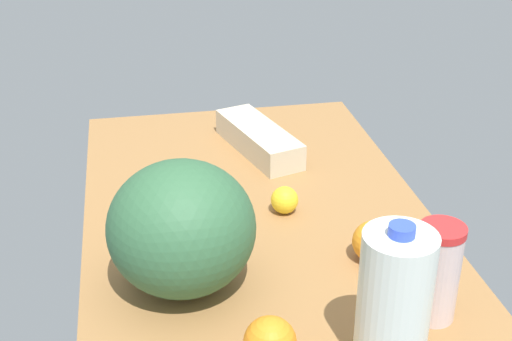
{
  "coord_description": "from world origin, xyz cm",
  "views": [
    {
      "loc": [
        -135.99,
        25.3,
        83.93
      ],
      "look_at": [
        0.0,
        0.0,
        13.0
      ],
      "focal_mm": 50.0,
      "sensor_mm": 36.0,
      "label": 1
    }
  ],
  "objects_px": {
    "egg_carton": "(259,139)",
    "lemon_by_jug": "(184,186)",
    "watermelon": "(182,228)",
    "lemon_loose": "(285,200)",
    "orange_beside_bowl": "(373,242)",
    "milk_jug": "(394,300)",
    "tumbler_cup": "(437,272)"
  },
  "relations": [
    {
      "from": "watermelon",
      "to": "lemon_by_jug",
      "type": "relative_size",
      "value": 3.47
    },
    {
      "from": "tumbler_cup",
      "to": "milk_jug",
      "type": "relative_size",
      "value": 0.72
    },
    {
      "from": "watermelon",
      "to": "milk_jug",
      "type": "bearing_deg",
      "value": -130.74
    },
    {
      "from": "watermelon",
      "to": "egg_carton",
      "type": "bearing_deg",
      "value": -24.12
    },
    {
      "from": "watermelon",
      "to": "lemon_by_jug",
      "type": "height_order",
      "value": "watermelon"
    },
    {
      "from": "watermelon",
      "to": "lemon_by_jug",
      "type": "xyz_separation_m",
      "value": [
        0.32,
        -0.03,
        -0.09
      ]
    },
    {
      "from": "egg_carton",
      "to": "orange_beside_bowl",
      "type": "relative_size",
      "value": 3.76
    },
    {
      "from": "egg_carton",
      "to": "lemon_by_jug",
      "type": "distance_m",
      "value": 0.32
    },
    {
      "from": "lemon_loose",
      "to": "orange_beside_bowl",
      "type": "bearing_deg",
      "value": -148.45
    },
    {
      "from": "watermelon",
      "to": "lemon_loose",
      "type": "xyz_separation_m",
      "value": [
        0.23,
        -0.25,
        -0.09
      ]
    },
    {
      "from": "watermelon",
      "to": "milk_jug",
      "type": "distance_m",
      "value": 0.41
    },
    {
      "from": "egg_carton",
      "to": "watermelon",
      "type": "xyz_separation_m",
      "value": [
        -0.55,
        0.25,
        0.09
      ]
    },
    {
      "from": "orange_beside_bowl",
      "to": "tumbler_cup",
      "type": "bearing_deg",
      "value": -165.97
    },
    {
      "from": "orange_beside_bowl",
      "to": "lemon_loose",
      "type": "bearing_deg",
      "value": 31.55
    },
    {
      "from": "tumbler_cup",
      "to": "lemon_by_jug",
      "type": "distance_m",
      "value": 0.63
    },
    {
      "from": "tumbler_cup",
      "to": "watermelon",
      "type": "bearing_deg",
      "value": 67.81
    },
    {
      "from": "egg_carton",
      "to": "tumbler_cup",
      "type": "bearing_deg",
      "value": 176.74
    },
    {
      "from": "egg_carton",
      "to": "milk_jug",
      "type": "height_order",
      "value": "milk_jug"
    },
    {
      "from": "watermelon",
      "to": "lemon_loose",
      "type": "bearing_deg",
      "value": -46.84
    },
    {
      "from": "egg_carton",
      "to": "milk_jug",
      "type": "distance_m",
      "value": 0.83
    },
    {
      "from": "egg_carton",
      "to": "watermelon",
      "type": "relative_size",
      "value": 1.16
    },
    {
      "from": "tumbler_cup",
      "to": "milk_jug",
      "type": "bearing_deg",
      "value": 129.0
    },
    {
      "from": "lemon_by_jug",
      "to": "lemon_loose",
      "type": "relative_size",
      "value": 1.28
    },
    {
      "from": "egg_carton",
      "to": "orange_beside_bowl",
      "type": "height_order",
      "value": "orange_beside_bowl"
    },
    {
      "from": "lemon_by_jug",
      "to": "orange_beside_bowl",
      "type": "distance_m",
      "value": 0.46
    },
    {
      "from": "tumbler_cup",
      "to": "milk_jug",
      "type": "distance_m",
      "value": 0.15
    },
    {
      "from": "tumbler_cup",
      "to": "lemon_by_jug",
      "type": "bearing_deg",
      "value": 38.71
    },
    {
      "from": "milk_jug",
      "to": "egg_carton",
      "type": "bearing_deg",
      "value": 4.24
    },
    {
      "from": "milk_jug",
      "to": "lemon_by_jug",
      "type": "distance_m",
      "value": 0.65
    },
    {
      "from": "watermelon",
      "to": "lemon_loose",
      "type": "distance_m",
      "value": 0.35
    },
    {
      "from": "tumbler_cup",
      "to": "watermelon",
      "type": "height_order",
      "value": "watermelon"
    },
    {
      "from": "tumbler_cup",
      "to": "lemon_loose",
      "type": "bearing_deg",
      "value": 23.93
    }
  ]
}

